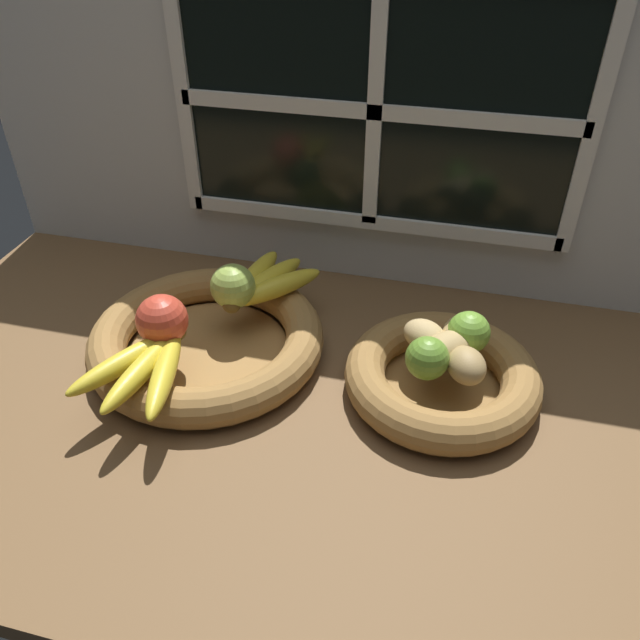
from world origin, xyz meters
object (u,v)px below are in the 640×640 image
Objects in this scene: potato_oblong at (425,335)px; lime_far at (468,332)px; potato_small at (466,365)px; lime_near at (427,358)px; banana_bunch_back at (265,282)px; potato_back at (461,334)px; apple_red_front at (162,320)px; apple_green_back at (233,286)px; banana_bunch_front at (145,366)px; fruit_bowl_right at (442,378)px; fruit_bowl_left at (207,340)px; potato_large at (446,349)px.

potato_oblong is 1.10× the size of lime_far.
potato_small is at bearing -88.51° from lime_far.
banana_bunch_back is at bearing 152.72° from lime_near.
potato_oblong is at bearing -164.05° from potato_back.
apple_red_front is 1.26× the size of lime_near.
potato_back is at bearing -2.98° from apple_green_back.
potato_back is 1.34cm from lime_far.
potato_oblong is (36.03, 15.23, 0.59)cm from banana_bunch_front.
banana_bunch_back is at bearing 160.26° from fruit_bowl_right.
potato_oblong is at bearing 142.13° from fruit_bowl_right.
fruit_bowl_left and fruit_bowl_right have the same top height.
potato_small is (2.88, -2.88, 5.37)cm from fruit_bowl_right.
potato_large is at bearing 17.94° from banana_bunch_front.
fruit_bowl_right is at bearing -19.74° from banana_bunch_back.
potato_back is 6.93cm from potato_small.
fruit_bowl_left is at bearing -175.60° from potato_oblong.
potato_large reaches higher than banana_bunch_front.
banana_bunch_front is 44.33cm from potato_back.
apple_green_back is 36.15cm from lime_far.
apple_red_front is at bearing -127.67° from fruit_bowl_left.
lime_near is (-5.21, -0.61, 0.69)cm from potato_small.
lime_near is at bearing -5.92° from fruit_bowl_left.
fruit_bowl_left is 1.87× the size of banana_bunch_front.
apple_green_back reaches higher than lime_near.
banana_bunch_front is at bearing -165.99° from lime_near.
lime_near is (-2.33, -3.49, 6.06)cm from fruit_bowl_right.
fruit_bowl_right is 6.61cm from potato_oblong.
potato_small reaches higher than banana_bunch_front.
lime_near is at bearing -81.35° from potato_oblong.
apple_red_front is at bearing -177.48° from lime_near.
potato_small reaches higher than banana_bunch_back.
apple_green_back is 12.79cm from apple_red_front.
potato_oblong is (30.12, -3.27, -1.43)cm from apple_green_back.
fruit_bowl_right is 7.37cm from lime_near.
apple_green_back is 1.16× the size of lime_far.
potato_back is at bearing 61.02° from lime_near.
lime_near is 8.61cm from lime_far.
apple_red_front reaches higher than potato_oblong.
banana_bunch_front is 2.46× the size of potato_large.
potato_back reaches higher than fruit_bowl_right.
lime_far is at bearing 91.49° from potato_small.
lime_far is at bearing 5.15° from fruit_bowl_left.
banana_bunch_front is at bearing -162.06° from potato_large.
fruit_bowl_right is at bearing -114.44° from potato_back.
apple_green_back is at bearing 166.54° from potato_small.
lime_far is at bearing 9.25° from potato_oblong.
fruit_bowl_right is at bearing -127.87° from lime_far.
banana_bunch_back is at bearing 167.49° from lime_far.
lime_near is at bearing -16.65° from apple_green_back.
potato_small is 0.96× the size of potato_oblong.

